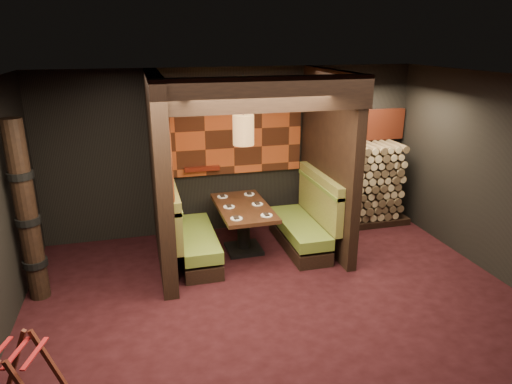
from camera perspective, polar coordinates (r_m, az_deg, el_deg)
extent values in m
cube|color=black|center=(6.07, 3.23, -14.33)|extent=(6.50, 5.50, 0.02)
cube|color=black|center=(5.11, 3.84, 13.77)|extent=(6.50, 5.50, 0.02)
cube|color=black|center=(7.98, -2.69, 5.13)|extent=(6.50, 0.02, 2.85)
cube|color=black|center=(3.22, 19.77, -18.09)|extent=(6.50, 0.02, 2.85)
cube|color=black|center=(7.11, 29.34, 1.00)|extent=(0.02, 5.50, 2.85)
cube|color=black|center=(6.75, -11.94, 2.20)|extent=(0.20, 2.20, 2.85)
cube|color=black|center=(7.39, 9.01, 3.81)|extent=(0.15, 2.10, 2.85)
cube|color=black|center=(5.79, 1.31, 12.10)|extent=(2.85, 0.18, 0.44)
cube|color=#AC441E|center=(7.84, -2.83, 7.85)|extent=(2.40, 0.06, 1.55)
cube|color=#AC441E|center=(6.82, -11.26, 6.11)|extent=(0.04, 1.85, 1.45)
cube|color=#5D180D|center=(7.84, -6.79, 2.92)|extent=(0.60, 0.12, 0.07)
cube|color=black|center=(7.26, -7.31, -7.49)|extent=(0.55, 1.60, 0.22)
cube|color=olive|center=(7.15, -7.40, -5.69)|extent=(0.55, 1.60, 0.18)
cube|color=olive|center=(6.97, -10.26, -3.02)|extent=(0.12, 1.60, 0.78)
cube|color=olive|center=(6.85, -10.43, -0.30)|extent=(0.15, 1.60, 0.06)
cube|color=black|center=(7.62, 5.37, -6.09)|extent=(0.55, 1.60, 0.22)
cube|color=olive|center=(7.52, 5.42, -4.36)|extent=(0.55, 1.60, 0.18)
cube|color=olive|center=(7.49, 7.92, -1.34)|extent=(0.12, 1.60, 0.78)
cube|color=olive|center=(7.38, 8.04, 1.21)|extent=(0.15, 1.60, 0.06)
cube|color=black|center=(7.50, -1.54, -7.09)|extent=(0.56, 0.56, 0.06)
cylinder|color=black|center=(7.37, -1.56, -4.79)|extent=(0.20, 0.20, 0.72)
cube|color=#3C2014|center=(7.22, -1.59, -1.96)|extent=(0.82, 1.48, 0.06)
cylinder|color=white|center=(6.70, -2.46, -3.33)|extent=(0.18, 0.18, 0.01)
cube|color=black|center=(6.69, -2.46, -3.20)|extent=(0.07, 0.11, 0.02)
cylinder|color=white|center=(6.81, 1.33, -2.94)|extent=(0.18, 0.18, 0.01)
cube|color=black|center=(6.81, 1.33, -2.81)|extent=(0.07, 0.11, 0.02)
cylinder|color=white|center=(7.16, -3.39, -1.87)|extent=(0.18, 0.18, 0.01)
cube|color=black|center=(7.15, -3.39, -1.75)|extent=(0.07, 0.11, 0.02)
cylinder|color=white|center=(7.26, 0.17, -1.52)|extent=(0.18, 0.18, 0.01)
cube|color=black|center=(7.26, 0.17, -1.41)|extent=(0.07, 0.11, 0.02)
cylinder|color=white|center=(7.62, -4.20, -0.58)|extent=(0.18, 0.18, 0.01)
cube|color=black|center=(7.62, -4.21, -0.47)|extent=(0.07, 0.11, 0.02)
cylinder|color=white|center=(7.72, -0.84, -0.28)|extent=(0.18, 0.18, 0.01)
cube|color=black|center=(7.72, -0.84, -0.16)|extent=(0.07, 0.11, 0.02)
cylinder|color=olive|center=(6.83, -1.59, 7.76)|extent=(0.32, 0.32, 0.45)
sphere|color=#FFC672|center=(6.83, -1.59, 7.76)|extent=(0.18, 0.18, 0.18)
cylinder|color=black|center=(6.75, -1.63, 12.25)|extent=(0.02, 0.02, 0.63)
cube|color=#461C13|center=(5.26, -27.87, -18.22)|extent=(0.32, 0.13, 0.73)
cube|color=#461C13|center=(5.11, -24.32, -18.83)|extent=(0.32, 0.13, 0.73)
cube|color=maroon|center=(4.88, -27.78, -17.36)|extent=(0.17, 0.45, 0.01)
cube|color=maroon|center=(4.80, -25.91, -17.68)|extent=(0.17, 0.45, 0.01)
cylinder|color=black|center=(6.45, -26.74, -2.35)|extent=(0.26, 0.26, 2.40)
cylinder|color=black|center=(6.71, -25.87, -7.95)|extent=(0.31, 0.31, 0.09)
cylinder|color=black|center=(6.48, -26.61, -3.18)|extent=(0.31, 0.31, 0.09)
cylinder|color=black|center=(6.30, -27.40, 1.90)|extent=(0.31, 0.31, 0.09)
cube|color=black|center=(8.79, 12.79, -3.39)|extent=(1.73, 0.70, 0.12)
cube|color=brown|center=(8.54, 13.15, 1.29)|extent=(1.73, 0.70, 1.38)
cube|color=maroon|center=(8.59, 12.61, 8.11)|extent=(1.83, 0.10, 0.56)
cube|color=black|center=(7.65, 8.86, 4.34)|extent=(0.08, 0.08, 2.85)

